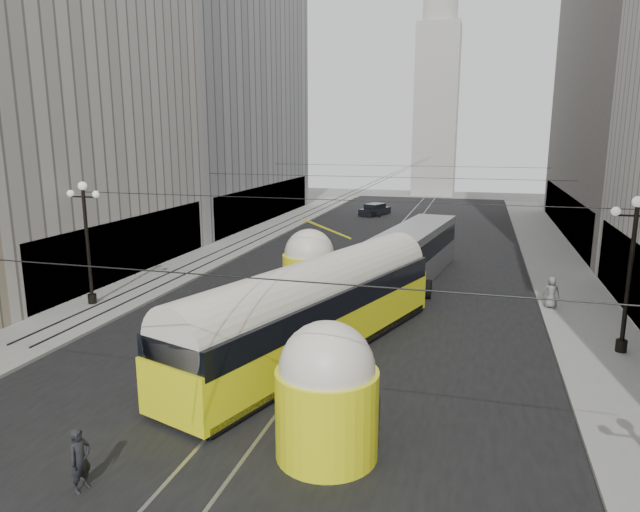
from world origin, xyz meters
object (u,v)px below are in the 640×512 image
Objects in this scene: city_bus at (414,251)px; pedestrian_crossing_a at (80,460)px; pedestrian_sidewalk_right at (552,292)px; streetcar at (315,308)px.

city_bus is 24.69m from pedestrian_crossing_a.
city_bus is 7.66× the size of pedestrian_crossing_a.
pedestrian_sidewalk_right is (13.14, 19.32, 0.11)m from pedestrian_crossing_a.
streetcar reaches higher than city_bus.
streetcar is 13.39m from pedestrian_sidewalk_right.
pedestrian_crossing_a is at bearing -103.11° from city_bus.
city_bus is (2.45, 13.55, -0.18)m from streetcar.
pedestrian_crossing_a is at bearing 60.94° from pedestrian_sidewalk_right.
streetcar is at bearing -100.26° from city_bus.
pedestrian_sidewalk_right is at bearing 41.49° from streetcar.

